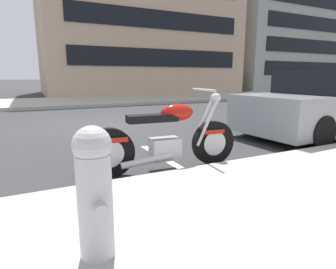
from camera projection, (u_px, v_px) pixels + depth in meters
ground_plane at (107, 124)px, 7.71m from camera, size 260.00×260.00×0.00m
sidewalk_far_curb at (256, 95)px, 19.02m from camera, size 120.00×5.00×0.14m
parking_stall_stripe at (170, 162)px, 4.30m from camera, size 0.12×2.20×0.01m
parked_motorcycle at (167, 140)px, 3.86m from camera, size 2.18×0.62×1.12m
parked_car_mid_block at (327, 105)px, 6.28m from camera, size 4.33×1.97×1.42m
fire_hydrant at (95, 190)px, 1.75m from camera, size 0.24×0.36×0.86m
townhouse_near_left at (134, 20)px, 21.66m from camera, size 13.66×10.03×11.18m
townhouse_far_uphill at (265, 45)px, 28.63m from camera, size 12.75×11.29×8.89m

